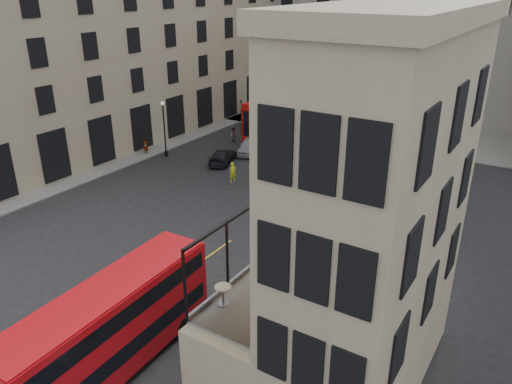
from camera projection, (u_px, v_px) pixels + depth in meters
The scene contains 31 objects.
ground at pixel (179, 310), 25.79m from camera, with size 140.00×140.00×0.00m, color black.
host_building_main at pixel (380, 221), 17.82m from camera, with size 7.26×11.40×15.10m.
host_frontage at pixel (291, 316), 21.70m from camera, with size 3.00×11.00×4.50m, color #B7AB89.
cafe_floor at pixel (292, 270), 20.80m from camera, with size 3.00×10.00×0.10m, color slate.
building_left at pixel (97, 26), 50.13m from camera, with size 14.60×50.60×22.00m.
gateway at pixel (397, 35), 61.80m from camera, with size 35.00×10.60×18.00m.
pavement_far at pixel (353, 125), 58.21m from camera, with size 40.00×12.00×0.12m, color slate.
pavement_left at pixel (82, 164), 45.93m from camera, with size 8.00×48.00×0.12m, color slate.
traffic_light_near at pixel (279, 187), 34.64m from camera, with size 0.16×0.20×3.80m.
traffic_light_far at pixel (241, 113), 53.96m from camera, with size 0.16×0.20×3.80m.
street_lamp_a at pixel (165, 132), 47.20m from camera, with size 0.36×0.36×5.33m.
street_lamp_b at pixel (341, 112), 54.19m from camera, with size 0.36×0.36×5.33m.
bus_near at pixel (109, 326), 20.85m from camera, with size 2.85×10.66×4.22m.
bus_far at pixel (286, 114), 52.59m from camera, with size 3.74×11.78×4.62m.
car_a at pixel (250, 145), 48.72m from camera, with size 1.81×4.51×1.54m, color #9B9DA3.
car_b at pixel (300, 163), 44.20m from camera, with size 1.55×4.46×1.47m, color #B90B0C.
car_c at pixel (223, 156), 46.14m from camera, with size 1.78×4.37×1.27m, color black.
bicycle at pixel (311, 177), 41.74m from camera, with size 0.65×1.86×0.98m, color gray.
cyclist at pixel (233, 172), 41.70m from camera, with size 0.63×0.41×1.73m, color #CED916.
pedestrian_a at pixel (234, 135), 51.89m from camera, with size 0.76×0.59×1.56m, color gray.
pedestrian_b at pixel (316, 130), 53.82m from camera, with size 0.99×0.57×1.53m, color gray.
pedestrian_c at pixel (362, 125), 55.58m from camera, with size 0.90×0.37×1.53m, color gray.
pedestrian_d at pixel (447, 142), 49.47m from camera, with size 0.81×0.53×1.66m, color gray.
pedestrian_e at pixel (145, 147), 48.27m from camera, with size 0.59×0.39×1.62m, color gray.
cafe_table_near at pixel (223, 292), 18.36m from camera, with size 0.62×0.62×0.77m.
cafe_table_mid at pixel (264, 262), 20.29m from camera, with size 0.63×0.63×0.79m.
cafe_table_far at pixel (310, 231), 22.88m from camera, with size 0.58×0.58×0.72m.
cafe_chair_a at pixel (275, 300), 18.28m from camera, with size 0.51×0.51×0.97m.
cafe_chair_b at pixel (297, 283), 19.40m from camera, with size 0.41×0.41×0.80m.
cafe_chair_c at pixel (324, 257), 21.12m from camera, with size 0.49×0.49×0.97m.
cafe_chair_d at pixel (346, 231), 23.34m from camera, with size 0.57×0.57×0.97m.
Camera 1 is at (14.79, -15.86, 15.74)m, focal length 35.00 mm.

